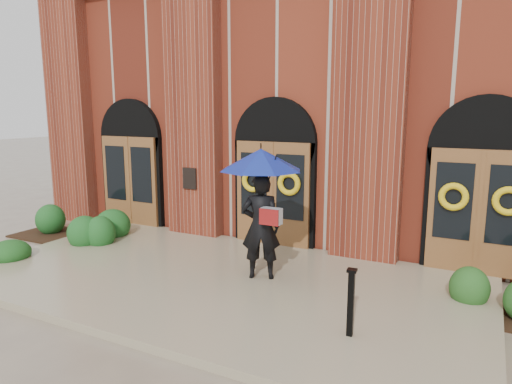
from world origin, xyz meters
The scene contains 6 objects.
ground centered at (0.00, 0.00, 0.00)m, with size 90.00×90.00×0.00m, color gray.
landing centered at (0.00, 0.15, 0.07)m, with size 10.00×5.30×0.15m, color gray.
church_building centered at (0.00, 8.78, 3.50)m, with size 16.20×12.53×7.00m.
man_with_umbrella centered at (0.77, 0.54, 1.92)m, with size 2.08×2.08×2.53m.
metal_post centered at (2.98, -0.96, 0.68)m, with size 0.15×0.15×1.02m.
hedge_wall_left centered at (-5.20, 1.12, 0.39)m, with size 3.08×1.23×0.79m, color #1A4E1C.
Camera 1 is at (4.58, -7.09, 3.42)m, focal length 32.00 mm.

